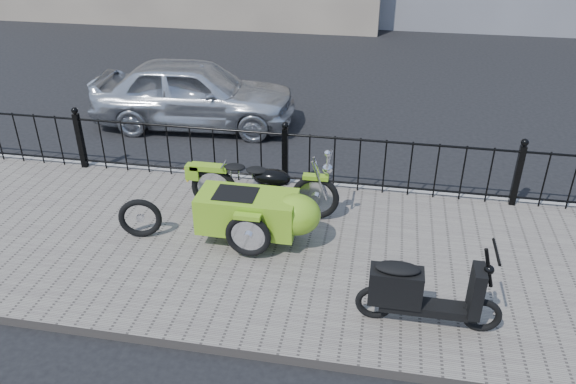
% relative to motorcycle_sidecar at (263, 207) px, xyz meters
% --- Properties ---
extents(ground, '(120.00, 120.00, 0.00)m').
position_rel_motorcycle_sidecar_xyz_m(ground, '(0.00, 0.27, -0.59)').
color(ground, black).
rests_on(ground, ground).
extents(sidewalk, '(30.00, 3.80, 0.12)m').
position_rel_motorcycle_sidecar_xyz_m(sidewalk, '(0.00, -0.23, -0.53)').
color(sidewalk, '#675E56').
rests_on(sidewalk, ground).
extents(curb, '(30.00, 0.10, 0.12)m').
position_rel_motorcycle_sidecar_xyz_m(curb, '(0.00, 1.71, -0.53)').
color(curb, gray).
rests_on(curb, ground).
extents(iron_fence, '(14.11, 0.11, 1.08)m').
position_rel_motorcycle_sidecar_xyz_m(iron_fence, '(0.00, 1.57, -0.01)').
color(iron_fence, black).
rests_on(iron_fence, sidewalk).
extents(motorcycle_sidecar, '(2.28, 1.48, 0.98)m').
position_rel_motorcycle_sidecar_xyz_m(motorcycle_sidecar, '(0.00, 0.00, 0.00)').
color(motorcycle_sidecar, black).
rests_on(motorcycle_sidecar, sidewalk).
extents(scooter, '(1.57, 0.46, 1.06)m').
position_rel_motorcycle_sidecar_xyz_m(scooter, '(2.03, -1.37, -0.06)').
color(scooter, black).
rests_on(scooter, sidewalk).
extents(spare_tire, '(0.59, 0.22, 0.59)m').
position_rel_motorcycle_sidecar_xyz_m(spare_tire, '(-1.64, -0.30, -0.18)').
color(spare_tire, black).
rests_on(spare_tire, sidewalk).
extents(sedan_car, '(4.15, 1.91, 1.38)m').
position_rel_motorcycle_sidecar_xyz_m(sedan_car, '(-2.32, 3.99, 0.10)').
color(sedan_car, silver).
rests_on(sedan_car, ground).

